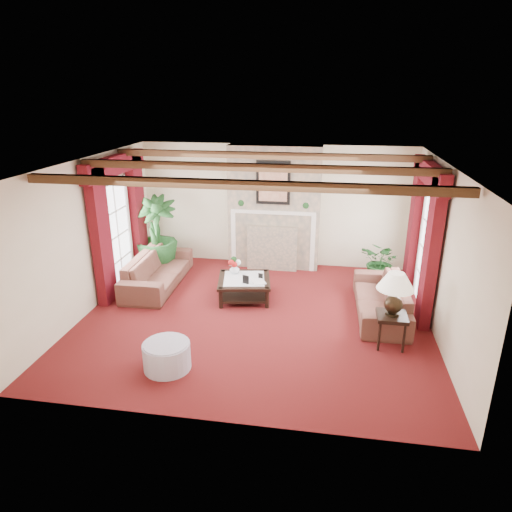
% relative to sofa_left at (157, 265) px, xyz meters
% --- Properties ---
extents(floor, '(6.00, 6.00, 0.00)m').
position_rel_sofa_left_xyz_m(floor, '(2.20, -1.07, -0.43)').
color(floor, '#430C0D').
rests_on(floor, ground).
extents(ceiling, '(6.00, 6.00, 0.00)m').
position_rel_sofa_left_xyz_m(ceiling, '(2.20, -1.07, 2.27)').
color(ceiling, white).
rests_on(ceiling, floor).
extents(back_wall, '(6.00, 0.02, 2.70)m').
position_rel_sofa_left_xyz_m(back_wall, '(2.20, 1.68, 0.92)').
color(back_wall, beige).
rests_on(back_wall, ground).
extents(left_wall, '(0.02, 5.50, 2.70)m').
position_rel_sofa_left_xyz_m(left_wall, '(-0.80, -1.07, 0.92)').
color(left_wall, beige).
rests_on(left_wall, ground).
extents(right_wall, '(0.02, 5.50, 2.70)m').
position_rel_sofa_left_xyz_m(right_wall, '(5.20, -1.07, 0.92)').
color(right_wall, beige).
rests_on(right_wall, ground).
extents(ceiling_beams, '(6.00, 3.00, 0.12)m').
position_rel_sofa_left_xyz_m(ceiling_beams, '(2.20, -1.07, 2.21)').
color(ceiling_beams, '#341E10').
rests_on(ceiling_beams, ceiling).
extents(fireplace, '(2.00, 0.52, 2.70)m').
position_rel_sofa_left_xyz_m(fireplace, '(2.20, 1.48, 2.27)').
color(fireplace, tan).
rests_on(fireplace, ground).
extents(french_door_left, '(0.10, 1.10, 2.16)m').
position_rel_sofa_left_xyz_m(french_door_left, '(-0.77, -0.07, 1.70)').
color(french_door_left, white).
rests_on(french_door_left, ground).
extents(french_door_right, '(0.10, 1.10, 2.16)m').
position_rel_sofa_left_xyz_m(french_door_right, '(5.17, -0.07, 1.70)').
color(french_door_right, white).
rests_on(french_door_right, ground).
extents(curtains_left, '(0.20, 2.40, 2.55)m').
position_rel_sofa_left_xyz_m(curtains_left, '(-0.66, -0.07, 2.12)').
color(curtains_left, '#4E0A16').
rests_on(curtains_left, ground).
extents(curtains_right, '(0.20, 2.40, 2.55)m').
position_rel_sofa_left_xyz_m(curtains_right, '(5.06, -0.07, 2.12)').
color(curtains_right, '#4E0A16').
rests_on(curtains_right, ground).
extents(sofa_left, '(2.24, 0.74, 0.87)m').
position_rel_sofa_left_xyz_m(sofa_left, '(0.00, 0.00, 0.00)').
color(sofa_left, '#360E1B').
rests_on(sofa_left, ground).
extents(sofa_right, '(2.13, 0.70, 0.82)m').
position_rel_sofa_left_xyz_m(sofa_right, '(4.38, -0.58, -0.02)').
color(sofa_right, '#360E1B').
rests_on(sofa_right, ground).
extents(potted_palm, '(1.79, 2.14, 0.93)m').
position_rel_sofa_left_xyz_m(potted_palm, '(-0.31, 0.80, 0.03)').
color(potted_palm, black).
rests_on(potted_palm, ground).
extents(small_plant, '(1.70, 1.70, 0.71)m').
position_rel_sofa_left_xyz_m(small_plant, '(4.52, 0.86, -0.08)').
color(small_plant, black).
rests_on(small_plant, ground).
extents(coffee_table, '(1.13, 1.13, 0.40)m').
position_rel_sofa_left_xyz_m(coffee_table, '(1.86, -0.33, -0.23)').
color(coffee_table, black).
rests_on(coffee_table, ground).
extents(side_table, '(0.55, 0.55, 0.54)m').
position_rel_sofa_left_xyz_m(side_table, '(4.43, -1.67, -0.16)').
color(side_table, black).
rests_on(side_table, ground).
extents(ottoman, '(0.68, 0.68, 0.40)m').
position_rel_sofa_left_xyz_m(ottoman, '(1.20, -2.83, -0.23)').
color(ottoman, '#ACA3B9').
rests_on(ottoman, ground).
extents(table_lamp, '(0.56, 0.56, 0.71)m').
position_rel_sofa_left_xyz_m(table_lamp, '(4.43, -1.67, 0.46)').
color(table_lamp, black).
rests_on(table_lamp, side_table).
extents(flower_vase, '(0.34, 0.34, 0.19)m').
position_rel_sofa_left_xyz_m(flower_vase, '(1.63, -0.10, 0.06)').
color(flower_vase, silver).
rests_on(flower_vase, coffee_table).
extents(book, '(0.25, 0.21, 0.32)m').
position_rel_sofa_left_xyz_m(book, '(2.05, -0.50, 0.13)').
color(book, black).
rests_on(book, coffee_table).
extents(photo_frame_a, '(0.13, 0.07, 0.17)m').
position_rel_sofa_left_xyz_m(photo_frame_a, '(1.94, -0.56, 0.05)').
color(photo_frame_a, black).
rests_on(photo_frame_a, coffee_table).
extents(photo_frame_b, '(0.09, 0.04, 0.12)m').
position_rel_sofa_left_xyz_m(photo_frame_b, '(2.17, -0.30, 0.02)').
color(photo_frame_b, black).
rests_on(photo_frame_b, coffee_table).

